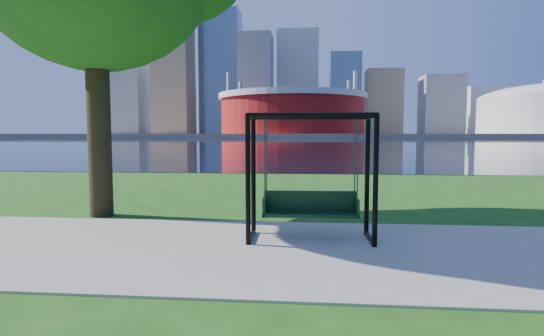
# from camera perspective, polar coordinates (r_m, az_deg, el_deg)

# --- Properties ---
(ground) EXTENTS (900.00, 900.00, 0.00)m
(ground) POSITION_cam_1_polar(r_m,az_deg,el_deg) (7.05, 0.18, -9.98)
(ground) COLOR #1E5114
(ground) RESTS_ON ground
(path) EXTENTS (120.00, 4.00, 0.03)m
(path) POSITION_cam_1_polar(r_m,az_deg,el_deg) (6.57, -0.22, -10.94)
(path) COLOR #9E937F
(path) RESTS_ON ground
(river) EXTENTS (900.00, 180.00, 0.02)m
(river) POSITION_cam_1_polar(r_m,az_deg,el_deg) (108.82, 4.95, 3.63)
(river) COLOR black
(river) RESTS_ON ground
(far_bank) EXTENTS (900.00, 228.00, 2.00)m
(far_bank) POSITION_cam_1_polar(r_m,az_deg,el_deg) (312.80, 5.16, 4.42)
(far_bank) COLOR #937F60
(far_bank) RESTS_ON ground
(stadium) EXTENTS (83.00, 83.00, 32.00)m
(stadium) POSITION_cam_1_polar(r_m,az_deg,el_deg) (242.35, 2.76, 7.52)
(stadium) COLOR maroon
(stadium) RESTS_ON far_bank
(skyline) EXTENTS (392.00, 66.00, 96.50)m
(skyline) POSITION_cam_1_polar(r_m,az_deg,el_deg) (328.01, 4.45, 10.53)
(skyline) COLOR gray
(skyline) RESTS_ON far_bank
(swing) EXTENTS (2.08, 0.95, 2.10)m
(swing) POSITION_cam_1_polar(r_m,az_deg,el_deg) (7.03, 5.19, -1.62)
(swing) COLOR black
(swing) RESTS_ON ground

